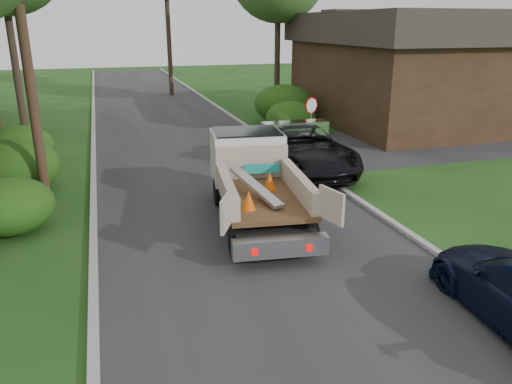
{
  "coord_description": "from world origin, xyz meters",
  "views": [
    {
      "loc": [
        -3.56,
        -11.14,
        5.46
      ],
      "look_at": [
        0.18,
        0.95,
        1.2
      ],
      "focal_mm": 35.0,
      "sensor_mm": 36.0,
      "label": 1
    }
  ],
  "objects_px": {
    "black_pickup": "(299,148)",
    "utility_pole": "(24,35)",
    "stop_sign": "(311,113)",
    "house_right": "(404,67)",
    "flatbed_truck": "(253,173)"
  },
  "relations": [
    {
      "from": "flatbed_truck",
      "to": "black_pickup",
      "type": "distance_m",
      "value": 4.9
    },
    {
      "from": "house_right",
      "to": "stop_sign",
      "type": "bearing_deg",
      "value": -147.34
    },
    {
      "from": "stop_sign",
      "to": "utility_pole",
      "type": "bearing_deg",
      "value": -159.38
    },
    {
      "from": "black_pickup",
      "to": "house_right",
      "type": "bearing_deg",
      "value": 39.52
    },
    {
      "from": "utility_pole",
      "to": "stop_sign",
      "type": "bearing_deg",
      "value": 20.62
    },
    {
      "from": "utility_pole",
      "to": "flatbed_truck",
      "type": "distance_m",
      "value": 7.61
    },
    {
      "from": "stop_sign",
      "to": "house_right",
      "type": "height_order",
      "value": "house_right"
    },
    {
      "from": "utility_pole",
      "to": "black_pickup",
      "type": "relative_size",
      "value": 1.53
    },
    {
      "from": "black_pickup",
      "to": "utility_pole",
      "type": "bearing_deg",
      "value": -170.54
    },
    {
      "from": "flatbed_truck",
      "to": "black_pickup",
      "type": "height_order",
      "value": "flatbed_truck"
    },
    {
      "from": "black_pickup",
      "to": "stop_sign",
      "type": "bearing_deg",
      "value": 58.94
    },
    {
      "from": "utility_pole",
      "to": "house_right",
      "type": "relative_size",
      "value": 0.77
    },
    {
      "from": "house_right",
      "to": "flatbed_truck",
      "type": "bearing_deg",
      "value": -137.37
    },
    {
      "from": "utility_pole",
      "to": "house_right",
      "type": "bearing_deg",
      "value": 26.01
    },
    {
      "from": "house_right",
      "to": "black_pickup",
      "type": "relative_size",
      "value": 1.98
    }
  ]
}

